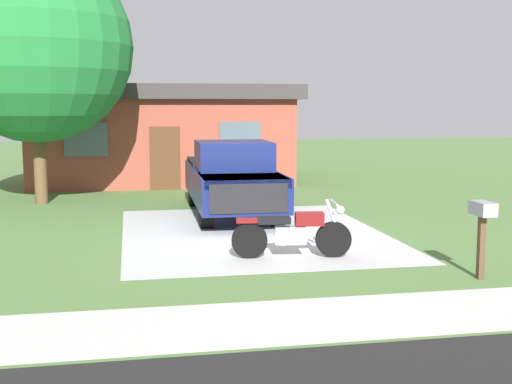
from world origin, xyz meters
The scene contains 8 objects.
ground_plane centered at (0.00, 0.00, 0.00)m, with size 80.00×80.00×0.00m, color #4E7039.
driveway_pad centered at (0.00, 0.00, 0.00)m, with size 5.62×7.16×0.01m, color #B0B0B0.
sidewalk_strip centered at (0.00, -6.00, 0.00)m, with size 36.00×1.80×0.01m, color #B8B8B3.
motorcycle centered at (0.29, -2.49, 0.47)m, with size 2.21×0.70×1.09m.
pickup_truck centered at (-0.07, 2.60, 0.95)m, with size 2.12×5.67×1.90m.
mailbox centered at (2.89, -4.55, 0.98)m, with size 0.26×0.48×1.26m.
shade_tree centered at (-5.12, 5.50, 4.42)m, with size 5.39×5.39×7.12m.
neighbor_house centered at (-1.47, 10.48, 1.79)m, with size 9.60×5.60×3.50m.
Camera 1 is at (-2.62, -14.12, 2.77)m, focal length 46.60 mm.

